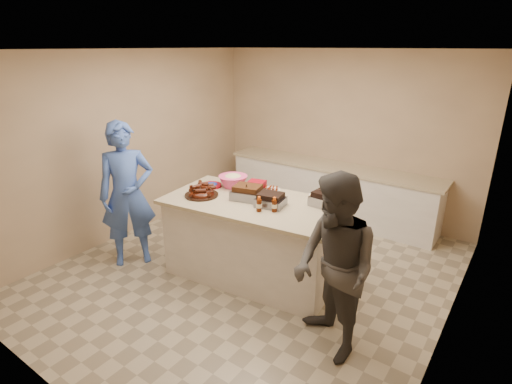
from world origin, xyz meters
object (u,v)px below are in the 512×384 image
Objects in this scene: roasting_pan at (325,205)px; bbq_bottle_b at (274,212)px; island at (254,274)px; bbq_bottle_a at (259,211)px; rib_platter at (202,196)px; coleslaw_bowl at (233,187)px; plastic_cup at (228,182)px; mustard_bottle at (247,191)px; guest_gray at (328,347)px; guest_blue at (135,260)px.

roasting_pan is 0.62m from bbq_bottle_b.
island is 12.18× the size of bbq_bottle_a.
island is at bearing 161.44° from bbq_bottle_b.
bbq_bottle_b reaches higher than roasting_pan.
rib_platter reaches higher than island.
island is 5.65× the size of coleslaw_bowl.
bbq_bottle_b is 1.16m from plastic_cup.
island is 17.96× the size of mustard_bottle.
rib_platter is (-0.63, -0.23, 1.00)m from island.
coleslaw_bowl is at bearing 77.14° from rib_platter.
guest_gray is at bearing -27.92° from bbq_bottle_b.
rib_platter reaches higher than guest_blue.
island is 1.50m from guest_gray.
coleslaw_bowl is 1.69m from guest_blue.
bbq_bottle_a reaches higher than guest_blue.
bbq_bottle_b is at bearing -25.21° from island.
coleslaw_bowl reaches higher than bbq_bottle_b.
roasting_pan is 1.43m from plastic_cup.
guest_blue is 1.08× the size of guest_gray.
guest_blue is (-2.28, -1.01, -1.00)m from roasting_pan.
bbq_bottle_a reaches higher than roasting_pan.
bbq_bottle_a is 1.57m from guest_gray.
coleslaw_bowl is at bearing 172.02° from mustard_bottle.
roasting_pan is 2.69m from guest_blue.
rib_platter is at bearing -152.22° from roasting_pan.
bbq_bottle_a is 1.01× the size of bbq_bottle_b.
guest_blue is (-1.76, -0.43, -1.00)m from bbq_bottle_a.
bbq_bottle_a reaches higher than island.
coleslaw_bowl is 0.20m from plastic_cup.
bbq_bottle_b is 1.46× the size of mustard_bottle.
coleslaw_bowl is 2.18× the size of bbq_bottle_b.
bbq_bottle_b is (0.37, -0.13, 1.00)m from island.
guest_blue is at bearing -138.36° from coleslaw_bowl.
bbq_bottle_b reaches higher than plastic_cup.
island is at bearing -26.72° from coleslaw_bowl.
rib_platter reaches higher than plastic_cup.
mustard_bottle is (-0.64, 0.35, 0.00)m from bbq_bottle_b.
roasting_pan reaches higher than island.
bbq_bottle_b is 0.09× the size of guest_blue.
roasting_pan is at bearing 8.29° from mustard_bottle.
plastic_cup is at bearing -175.16° from roasting_pan.
coleslaw_bowl is 3.18× the size of mustard_bottle.
bbq_bottle_b is 1.70× the size of plastic_cup.
rib_platter is at bearing -179.34° from bbq_bottle_a.
bbq_bottle_b is at bearing -122.71° from roasting_pan.
plastic_cup is (-0.91, 0.57, 0.00)m from bbq_bottle_a.
roasting_pan reaches higher than plastic_cup.
coleslaw_bowl is 0.97m from bbq_bottle_b.
guest_gray is at bearing -55.01° from roasting_pan.
coleslaw_bowl is 0.21× the size of guest_gray.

